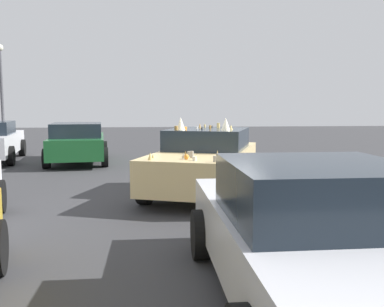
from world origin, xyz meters
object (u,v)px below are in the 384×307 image
(parked_sedan_near_left, at_px, (310,235))
(parked_sedan_behind_left, at_px, (78,142))
(art_car_decorated, at_px, (206,161))
(lot_lamp_post, at_px, (2,88))

(parked_sedan_near_left, xyz_separation_m, parked_sedan_behind_left, (10.89, 4.02, 0.00))
(parked_sedan_near_left, height_order, parked_sedan_behind_left, parked_sedan_near_left)
(art_car_decorated, relative_size, lot_lamp_post, 1.08)
(art_car_decorated, xyz_separation_m, lot_lamp_post, (8.46, 7.15, 1.93))
(parked_sedan_near_left, distance_m, lot_lamp_post, 15.92)
(art_car_decorated, distance_m, lot_lamp_post, 11.24)
(art_car_decorated, relative_size, parked_sedan_behind_left, 1.12)
(art_car_decorated, bearing_deg, parked_sedan_near_left, 22.98)
(art_car_decorated, height_order, parked_sedan_behind_left, art_car_decorated)
(art_car_decorated, relative_size, parked_sedan_near_left, 1.12)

